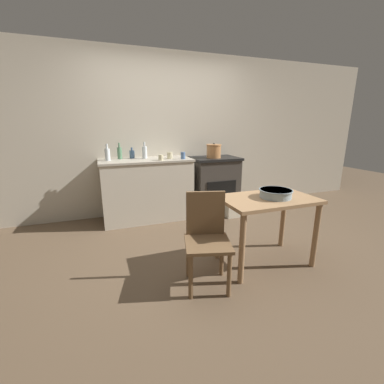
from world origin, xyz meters
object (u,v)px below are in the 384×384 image
(bottle_far_left, at_px, (107,154))
(bottle_mid_left, at_px, (120,153))
(bottle_center_left, at_px, (145,152))
(stove, at_px, (214,184))
(cup_center_right, at_px, (183,156))
(chair, at_px, (207,237))
(cup_center, at_px, (161,158))
(cup_mid_right, at_px, (170,155))
(flour_sack, at_px, (233,208))
(work_table, at_px, (267,209))
(mixing_bowl_large, at_px, (276,193))
(stock_pot, at_px, (214,151))
(bottle_left, at_px, (132,154))

(bottle_far_left, distance_m, bottle_mid_left, 0.21)
(bottle_far_left, bearing_deg, bottle_center_left, 5.81)
(bottle_far_left, bearing_deg, stove, -0.70)
(bottle_far_left, bearing_deg, cup_center_right, -11.37)
(chair, relative_size, bottle_center_left, 3.45)
(bottle_mid_left, xyz_separation_m, cup_center, (0.55, -0.35, -0.05))
(cup_mid_right, bearing_deg, bottle_center_left, 153.41)
(flour_sack, distance_m, bottle_far_left, 2.09)
(bottle_far_left, relative_size, bottle_mid_left, 0.99)
(bottle_center_left, bearing_deg, cup_center, -57.55)
(cup_center_right, xyz_separation_m, cup_mid_right, (-0.18, 0.10, -0.00))
(stove, height_order, work_table, stove)
(chair, bearing_deg, bottle_mid_left, 120.85)
(mixing_bowl_large, bearing_deg, chair, -173.05)
(chair, xyz_separation_m, stock_pot, (0.89, 1.82, 0.57))
(bottle_far_left, distance_m, cup_center_right, 1.09)
(cup_center, bearing_deg, bottle_mid_left, 147.71)
(bottle_center_left, bearing_deg, work_table, -63.52)
(cup_center_right, bearing_deg, stock_pot, 12.35)
(cup_center, height_order, cup_mid_right, cup_mid_right)
(bottle_left, bearing_deg, bottle_far_left, -159.11)
(stock_pot, bearing_deg, work_table, -95.63)
(bottle_far_left, height_order, cup_center_right, bottle_far_left)
(cup_center, relative_size, cup_mid_right, 0.79)
(chair, height_order, flour_sack, chair)
(work_table, relative_size, chair, 1.12)
(stock_pot, xyz_separation_m, bottle_left, (-1.27, 0.23, -0.02))
(bottle_mid_left, bearing_deg, cup_center_right, -20.25)
(work_table, relative_size, cup_mid_right, 9.58)
(stock_pot, xyz_separation_m, bottle_mid_left, (-1.46, 0.21, 0.01))
(mixing_bowl_large, distance_m, bottle_mid_left, 2.38)
(stove, relative_size, bottle_left, 5.55)
(bottle_mid_left, height_order, cup_mid_right, bottle_mid_left)
(cup_center, bearing_deg, bottle_far_left, 162.25)
(cup_center_right, bearing_deg, work_table, -75.96)
(bottle_left, bearing_deg, stock_pot, -10.31)
(mixing_bowl_large, xyz_separation_m, bottle_center_left, (-0.99, 1.87, 0.26))
(bottle_far_left, xyz_separation_m, cup_center, (0.73, -0.23, -0.05))
(bottle_far_left, bearing_deg, chair, -68.86)
(mixing_bowl_large, xyz_separation_m, cup_center, (-0.81, 1.58, 0.21))
(work_table, bearing_deg, cup_center_right, 104.04)
(work_table, xyz_separation_m, mixing_bowl_large, (0.07, -0.02, 0.17))
(cup_center, bearing_deg, chair, -89.57)
(stock_pot, relative_size, bottle_far_left, 1.01)
(chair, bearing_deg, cup_center_right, 94.38)
(cup_center_right, distance_m, cup_mid_right, 0.20)
(work_table, xyz_separation_m, bottle_left, (-1.10, 1.93, 0.40))
(bottle_far_left, relative_size, cup_center, 3.02)
(cup_mid_right, bearing_deg, cup_center_right, -28.40)
(work_table, distance_m, stock_pot, 1.76)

